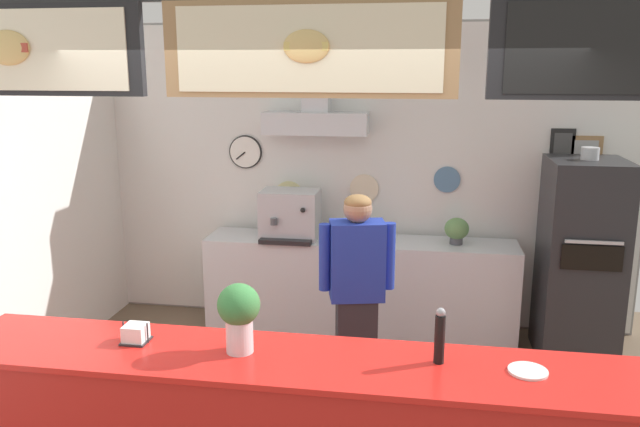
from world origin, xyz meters
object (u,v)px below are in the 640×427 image
object	(u,v)px
napkin_holder	(136,334)
condiment_plate	(528,371)
espresso_machine	(290,215)
potted_rosemary	(362,226)
potted_basil	(457,230)
pepper_grinder	(440,336)
basil_vase	(239,315)
shop_worker	(357,293)
pizza_oven	(580,261)

from	to	relation	value
napkin_holder	condiment_plate	size ratio (longest dim) A/B	0.76
espresso_machine	potted_rosemary	size ratio (longest dim) A/B	2.32
potted_basil	condiment_plate	size ratio (longest dim) A/B	1.28
potted_rosemary	pepper_grinder	distance (m)	2.77
basil_vase	napkin_holder	bearing A→B (deg)	177.57
basil_vase	condiment_plate	world-z (taller)	basil_vase
shop_worker	basil_vase	xyz separation A→B (m)	(-0.43, -1.42, 0.37)
basil_vase	pepper_grinder	bearing A→B (deg)	2.20
basil_vase	condiment_plate	size ratio (longest dim) A/B	1.93
pizza_oven	potted_rosemary	world-z (taller)	pizza_oven
shop_worker	pepper_grinder	distance (m)	1.52
pizza_oven	basil_vase	xyz separation A→B (m)	(-2.17, -2.50, 0.38)
basil_vase	napkin_holder	size ratio (longest dim) A/B	2.55
potted_rosemary	pepper_grinder	xyz separation A→B (m)	(0.64, -2.69, 0.16)
shop_worker	napkin_holder	size ratio (longest dim) A/B	11.25
basil_vase	potted_rosemary	bearing A→B (deg)	82.96
potted_rosemary	pepper_grinder	bearing A→B (deg)	-76.61
shop_worker	espresso_machine	world-z (taller)	shop_worker
espresso_machine	condiment_plate	size ratio (longest dim) A/B	2.81
pizza_oven	espresso_machine	distance (m)	2.50
espresso_machine	potted_basil	xyz separation A→B (m)	(1.49, 0.03, -0.08)
potted_basil	pepper_grinder	bearing A→B (deg)	-94.22
pizza_oven	pepper_grinder	bearing A→B (deg)	-115.93
pepper_grinder	espresso_machine	bearing A→B (deg)	116.11
pizza_oven	shop_worker	bearing A→B (deg)	-148.23
pizza_oven	espresso_machine	size ratio (longest dim) A/B	3.47
basil_vase	napkin_holder	xyz separation A→B (m)	(-0.56, 0.02, -0.15)
espresso_machine	pepper_grinder	bearing A→B (deg)	-63.89
potted_basil	napkin_holder	world-z (taller)	napkin_holder
potted_basil	potted_rosemary	size ratio (longest dim) A/B	1.06
pizza_oven	basil_vase	world-z (taller)	pizza_oven
espresso_machine	potted_basil	bearing A→B (deg)	1.13
basil_vase	pizza_oven	bearing A→B (deg)	48.96
potted_rosemary	basil_vase	xyz separation A→B (m)	(-0.34, -2.73, 0.22)
espresso_machine	napkin_holder	distance (m)	2.66
pepper_grinder	basil_vase	bearing A→B (deg)	-177.80
pizza_oven	shop_worker	size ratio (longest dim) A/B	1.14
basil_vase	pepper_grinder	size ratio (longest dim) A/B	1.27
pepper_grinder	condiment_plate	size ratio (longest dim) A/B	1.52
potted_basil	basil_vase	world-z (taller)	basil_vase
potted_rosemary	napkin_holder	bearing A→B (deg)	-108.41
condiment_plate	napkin_holder	bearing A→B (deg)	179.45
espresso_machine	condiment_plate	xyz separation A→B (m)	(1.70, -2.66, -0.07)
espresso_machine	basil_vase	distance (m)	2.69
shop_worker	pizza_oven	bearing A→B (deg)	-161.46
espresso_machine	basil_vase	bearing A→B (deg)	-83.35
pizza_oven	napkin_holder	world-z (taller)	pizza_oven
basil_vase	condiment_plate	distance (m)	1.40
espresso_machine	napkin_holder	bearing A→B (deg)	-95.46
potted_basil	condiment_plate	distance (m)	2.70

